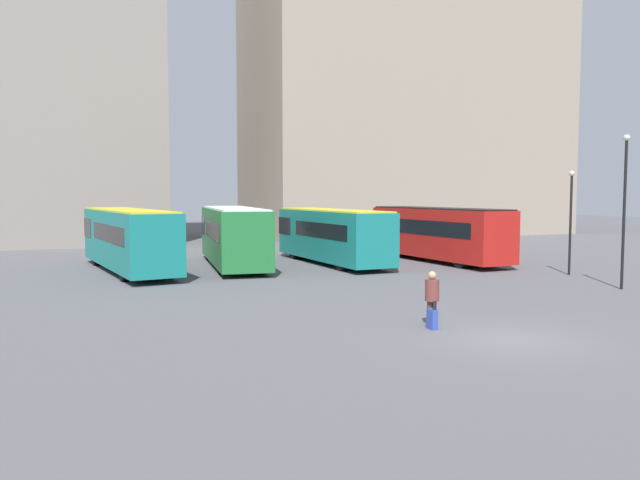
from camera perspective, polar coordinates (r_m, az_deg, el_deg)
ground_plane at (r=18.58m, az=17.04°, el=-8.67°), size 160.00×160.00×0.00m
building_block_left at (r=60.07m, az=-24.46°, el=16.44°), size 19.35×17.19×34.36m
building_block_right at (r=68.71m, az=7.65°, el=18.60°), size 31.53×16.40×42.36m
bus_0 at (r=34.48m, az=-17.16°, el=0.22°), size 4.28×12.39×3.28m
bus_1 at (r=35.73m, az=-7.95°, el=0.52°), size 3.72×11.63×3.32m
bus_2 at (r=36.67m, az=1.05°, el=0.55°), size 3.14×11.16×3.18m
bus_3 at (r=38.58m, az=10.62°, el=0.72°), size 3.35×11.50×3.26m
traveler at (r=19.70m, az=10.21°, el=-4.82°), size 0.44×0.44×1.70m
suitcase at (r=19.31m, az=10.23°, el=-7.12°), size 0.20×0.36×0.88m
lamp_post_0 at (r=29.55m, az=26.08°, el=3.28°), size 0.28×0.28×6.60m
lamp_post_1 at (r=33.78m, az=21.95°, el=2.28°), size 0.28×0.28×5.25m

